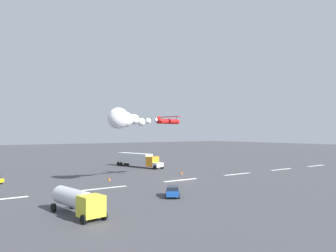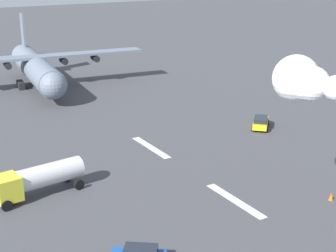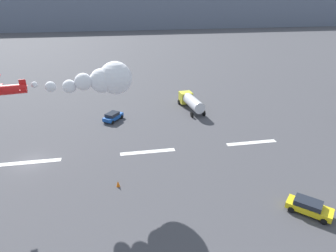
{
  "view_description": "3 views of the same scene",
  "coord_description": "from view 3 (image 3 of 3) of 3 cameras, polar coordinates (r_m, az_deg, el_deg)",
  "views": [
    {
      "loc": [
        39.85,
        51.33,
        9.35
      ],
      "look_at": [
        -0.18,
        -4.56,
        10.74
      ],
      "focal_mm": 35.21,
      "sensor_mm": 36.0,
      "label": 1
    },
    {
      "loc": [
        -17.51,
        27.19,
        21.4
      ],
      "look_at": [
        28.35,
        0.0,
        3.8
      ],
      "focal_mm": 54.9,
      "sensor_mm": 36.0,
      "label": 2
    },
    {
      "loc": [
        12.52,
        -37.0,
        21.2
      ],
      "look_at": [
        19.86,
        3.88,
        2.11
      ],
      "focal_mm": 31.12,
      "sensor_mm": 36.0,
      "label": 3
    }
  ],
  "objects": [
    {
      "name": "mountain_ridge_distant",
      "position": [
        196.26,
        -14.77,
        20.44
      ],
      "size": [
        396.0,
        16.0,
        18.43
      ],
      "primitive_type": "cube",
      "color": "slate",
      "rests_on": "ground"
    },
    {
      "name": "fuel_tanker_truck",
      "position": [
        57.47,
        4.54,
        4.81
      ],
      "size": [
        3.74,
        8.73,
        2.9
      ],
      "color": "yellow",
      "rests_on": "ground"
    },
    {
      "name": "traffic_cone_far",
      "position": [
        35.99,
        -9.76,
        -11.08
      ],
      "size": [
        0.44,
        0.44,
        0.75
      ],
      "primitive_type": "cone",
      "color": "orange",
      "rests_on": "ground"
    },
    {
      "name": "followme_car_yellow",
      "position": [
        34.85,
        25.88,
        -14.04
      ],
      "size": [
        4.47,
        4.42,
        1.52
      ],
      "color": "yellow",
      "rests_on": "ground"
    },
    {
      "name": "stunt_biplane_red",
      "position": [
        35.41,
        -13.18,
        8.73
      ],
      "size": [
        18.11,
        7.05,
        3.91
      ],
      "color": "red"
    },
    {
      "name": "ground_plane",
      "position": [
        44.44,
        -25.29,
        -6.43
      ],
      "size": [
        440.0,
        440.0,
        0.0
      ],
      "primitive_type": "plane",
      "color": "#424247",
      "rests_on": "ground"
    },
    {
      "name": "runway_stripe_4",
      "position": [
        42.79,
        -3.97,
        -5.07
      ],
      "size": [
        8.0,
        0.9,
        0.01
      ],
      "primitive_type": "cube",
      "color": "white",
      "rests_on": "ground"
    },
    {
      "name": "airport_staff_sedan",
      "position": [
        53.63,
        -10.74,
        1.89
      ],
      "size": [
        3.84,
        4.31,
        1.52
      ],
      "color": "#194CA5",
      "rests_on": "ground"
    },
    {
      "name": "runway_stripe_5",
      "position": [
        47.02,
        16.02,
        -3.15
      ],
      "size": [
        8.0,
        0.9,
        0.01
      ],
      "primitive_type": "cube",
      "color": "white",
      "rests_on": "ground"
    },
    {
      "name": "runway_stripe_3",
      "position": [
        44.44,
        -25.29,
        -6.43
      ],
      "size": [
        8.0,
        0.9,
        0.01
      ],
      "primitive_type": "cube",
      "color": "white",
      "rests_on": "ground"
    }
  ]
}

